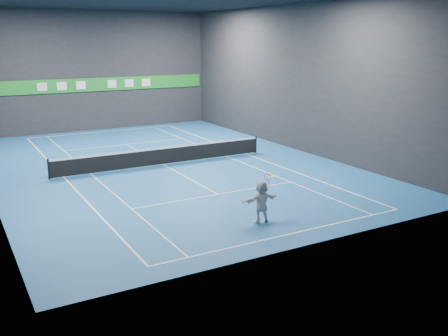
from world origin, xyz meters
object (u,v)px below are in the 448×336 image
player (261,201)px  tennis_ball (253,154)px  tennis_racket (268,178)px  tennis_net (163,155)px

player → tennis_ball: size_ratio=26.39×
tennis_ball → tennis_racket: size_ratio=0.09×
tennis_net → tennis_ball: bearing=-93.4°
player → tennis_ball: tennis_ball is taller
tennis_net → tennis_racket: bearing=-89.6°
tennis_racket → tennis_net: bearing=90.4°
tennis_net → tennis_racket: tennis_racket is taller
tennis_net → tennis_racket: 10.35m
tennis_racket → player: bearing=-171.5°
tennis_racket → tennis_ball: bearing=173.3°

